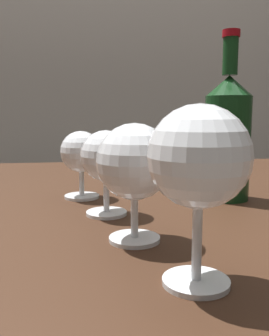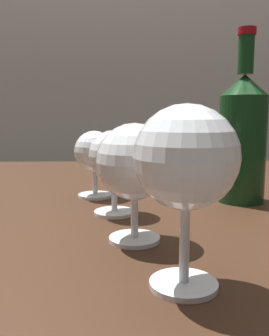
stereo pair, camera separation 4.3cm
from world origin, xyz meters
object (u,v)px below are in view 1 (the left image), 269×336
at_px(wine_glass_rose, 134,164).
at_px(wine_glass_port, 106,159).
at_px(wine_glass_white, 81,154).
at_px(wine_glass_chardonnay, 199,159).
at_px(wine_bottle, 227,135).

distance_m(wine_glass_rose, wine_glass_port, 0.12).
relative_size(wine_glass_port, wine_glass_white, 1.06).
xyz_separation_m(wine_glass_chardonnay, wine_bottle, (0.15, 0.32, -0.00)).
relative_size(wine_glass_rose, wine_glass_white, 1.17).
bearing_deg(wine_glass_chardonnay, wine_glass_rose, 108.25).
xyz_separation_m(wine_glass_rose, wine_bottle, (0.19, 0.20, 0.02)).
bearing_deg(wine_glass_port, wine_glass_rose, -77.42).
relative_size(wine_glass_white, wine_bottle, 0.42).
relative_size(wine_glass_chardonnay, wine_glass_white, 1.33).
bearing_deg(wine_glass_rose, wine_glass_port, 102.58).
bearing_deg(wine_bottle, wine_glass_chardonnay, -115.46).
height_order(wine_glass_chardonnay, wine_glass_port, wine_glass_chardonnay).
bearing_deg(wine_glass_port, wine_glass_chardonnay, -74.54).
distance_m(wine_glass_chardonnay, wine_glass_port, 0.25).
xyz_separation_m(wine_glass_rose, wine_glass_white, (-0.06, 0.24, -0.01)).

